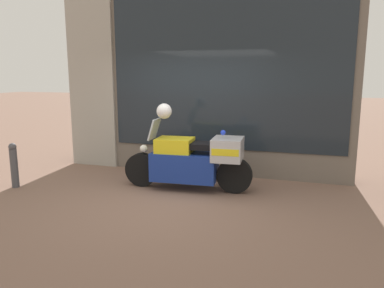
{
  "coord_description": "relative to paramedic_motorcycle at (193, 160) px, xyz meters",
  "views": [
    {
      "loc": [
        2.16,
        -5.37,
        2.02
      ],
      "look_at": [
        0.05,
        1.2,
        0.72
      ],
      "focal_mm": 35.0,
      "sensor_mm": 36.0,
      "label": 1
    }
  ],
  "objects": [
    {
      "name": "ground_plane",
      "position": [
        -0.23,
        -0.7,
        -0.54
      ],
      "size": [
        60.0,
        60.0,
        0.0
      ],
      "primitive_type": "plane",
      "color": "#7A5B4C"
    },
    {
      "name": "paramedic_motorcycle",
      "position": [
        0.0,
        0.0,
        0.0
      ],
      "size": [
        2.3,
        0.69,
        1.25
      ],
      "rotation": [
        0.0,
        0.0,
        3.21
      ],
      "color": "black",
      "rests_on": "ground"
    },
    {
      "name": "shop_building",
      "position": [
        -0.68,
        1.3,
        1.46
      ],
      "size": [
        5.96,
        0.55,
        3.98
      ],
      "color": "#6B6056",
      "rests_on": "ground"
    },
    {
      "name": "street_bollard",
      "position": [
        -3.1,
        -0.85,
        -0.12
      ],
      "size": [
        0.14,
        0.14,
        0.81
      ],
      "color": "#47474C",
      "rests_on": "ground"
    },
    {
      "name": "white_helmet",
      "position": [
        -0.52,
        -0.04,
        0.84
      ],
      "size": [
        0.27,
        0.27,
        0.27
      ],
      "primitive_type": "sphere",
      "color": "white",
      "rests_on": "paramedic_motorcycle"
    },
    {
      "name": "window_display",
      "position": [
        0.24,
        1.33,
        -0.06
      ],
      "size": [
        4.42,
        0.3,
        2.0
      ],
      "color": "slate",
      "rests_on": "ground"
    }
  ]
}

